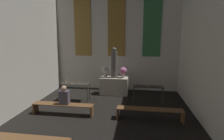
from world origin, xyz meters
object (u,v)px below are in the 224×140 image
candle_rack_right (148,89)px  person_seated (64,96)px  statue (114,64)px  candle_rack_left (75,86)px  flower_vase_right (123,71)px  altar (114,86)px  pew_back_right (149,112)px  pew_back_left (63,107)px  flower_vase_left (105,71)px

candle_rack_right → person_seated: 3.53m
statue → candle_rack_left: bearing=-143.9°
statue → candle_rack_left: 2.24m
flower_vase_right → altar: bearing=180.0°
statue → person_seated: (-1.55, -2.71, -0.87)m
statue → flower_vase_right: 0.60m
statue → candle_rack_left: statue is taller
pew_back_right → pew_back_left: bearing=180.0°
pew_back_left → pew_back_right: 3.24m
candle_rack_left → person_seated: (0.11, -1.50, 0.03)m
candle_rack_left → altar: bearing=36.1°
altar → flower_vase_left: 0.91m
candle_rack_right → pew_back_right: bearing=-91.3°
statue → person_seated: 3.24m
altar → flower_vase_left: bearing=180.0°
statue → person_seated: size_ratio=2.13×
candle_rack_left → pew_back_left: bearing=-88.6°
person_seated → altar: bearing=60.3°
statue → pew_back_right: (1.62, -2.71, -1.29)m
candle_rack_left → flower_vase_right: bearing=29.8°
candle_rack_left → person_seated: bearing=-85.8°
flower_vase_right → person_seated: 3.41m
altar → person_seated: bearing=-119.7°
flower_vase_left → candle_rack_left: bearing=-134.7°
altar → candle_rack_left: bearing=-143.9°
flower_vase_left → person_seated: size_ratio=0.76×
altar → flower_vase_left: (-0.46, 0.00, 0.78)m
flower_vase_left → person_seated: (-1.09, -2.71, -0.48)m
candle_rack_right → person_seated: size_ratio=1.76×
statue → flower_vase_right: (0.46, 0.00, -0.38)m
flower_vase_left → pew_back_right: (2.08, -2.71, -0.90)m
altar → pew_back_left: size_ratio=0.61×
altar → candle_rack_right: 2.07m
flower_vase_right → candle_rack_right: size_ratio=0.43×
flower_vase_left → candle_rack_right: flower_vase_left is taller
statue → candle_rack_right: (1.65, -1.21, -0.90)m
candle_rack_right → candle_rack_left: bearing=179.9°
person_seated → flower_vase_left: bearing=68.2°
candle_rack_left → pew_back_left: (0.04, -1.50, -0.39)m
statue → candle_rack_right: 2.24m
flower_vase_right → candle_rack_right: bearing=-45.5°
pew_back_right → flower_vase_right: bearing=113.2°
statue → candle_rack_right: bearing=-36.3°
pew_back_right → statue: bearing=120.8°
pew_back_left → person_seated: (0.07, 0.00, 0.42)m
person_seated → pew_back_right: bearing=-0.0°
candle_rack_right → statue: bearing=143.7°
candle_rack_right → pew_back_left: 3.62m
person_seated → candle_rack_left: bearing=94.2°
flower_vase_right → pew_back_right: (1.16, -2.71, -0.90)m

